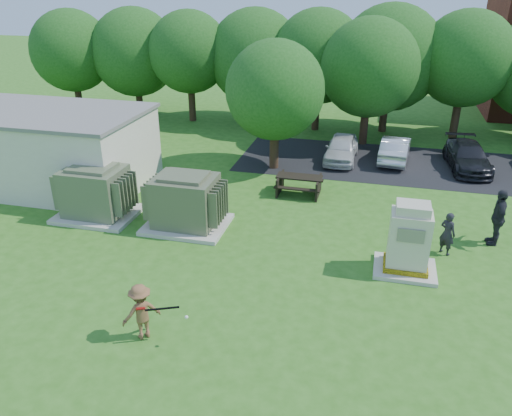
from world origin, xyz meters
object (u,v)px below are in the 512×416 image
(person_by_generator, at_px, (447,233))
(person_walking_right, at_px, (498,217))
(transformer_right, at_px, (186,203))
(car_white, at_px, (341,148))
(batter, at_px, (141,312))
(transformer_left, at_px, (96,193))
(car_dark, at_px, (467,156))
(picnic_table, at_px, (299,183))
(car_silver_a, at_px, (395,149))
(generator_cabinet, at_px, (408,242))

(person_by_generator, relative_size, person_walking_right, 0.75)
(transformer_right, distance_m, car_white, 10.14)
(transformer_right, relative_size, batter, 1.92)
(transformer_left, height_order, car_dark, transformer_left)
(batter, xyz_separation_m, person_by_generator, (7.97, 6.46, -0.02))
(person_by_generator, xyz_separation_m, car_dark, (1.72, 8.94, -0.14))
(picnic_table, bearing_deg, person_walking_right, -19.80)
(transformer_left, xyz_separation_m, person_walking_right, (14.61, 1.40, 0.04))
(transformer_right, bearing_deg, person_by_generator, 1.52)
(transformer_left, distance_m, car_silver_a, 14.72)
(person_by_generator, bearing_deg, car_silver_a, -40.46)
(transformer_right, distance_m, person_by_generator, 9.20)
(batter, distance_m, car_white, 15.54)
(batter, height_order, car_dark, batter)
(generator_cabinet, distance_m, picnic_table, 6.85)
(person_by_generator, height_order, car_white, person_by_generator)
(transformer_left, distance_m, picnic_table, 8.32)
(generator_cabinet, height_order, car_dark, generator_cabinet)
(generator_cabinet, distance_m, person_by_generator, 1.99)
(generator_cabinet, relative_size, car_white, 0.63)
(transformer_right, distance_m, batter, 6.34)
(person_walking_right, xyz_separation_m, car_dark, (0.01, 7.78, -0.40))
(generator_cabinet, xyz_separation_m, car_dark, (3.04, 10.42, -0.41))
(batter, bearing_deg, generator_cabinet, 172.83)
(transformer_left, distance_m, batter, 7.93)
(transformer_left, xyz_separation_m, car_dark, (14.62, 9.19, -0.35))
(transformer_left, height_order, person_walking_right, transformer_left)
(batter, height_order, car_white, batter)
(person_by_generator, height_order, car_dark, person_by_generator)
(person_by_generator, bearing_deg, batter, 78.29)
(transformer_right, height_order, car_dark, transformer_right)
(batter, height_order, person_by_generator, batter)
(picnic_table, distance_m, person_by_generator, 6.82)
(car_white, xyz_separation_m, car_silver_a, (2.64, 0.63, -0.01))
(picnic_table, relative_size, batter, 1.24)
(transformer_left, relative_size, transformer_right, 1.00)
(car_white, xyz_separation_m, car_dark, (6.04, 0.30, -0.02))
(person_by_generator, height_order, car_silver_a, person_by_generator)
(car_dark, bearing_deg, transformer_right, -145.44)
(transformer_right, xyz_separation_m, person_by_generator, (9.20, 0.24, -0.21))
(generator_cabinet, xyz_separation_m, person_by_generator, (1.32, 1.47, -0.27))
(picnic_table, bearing_deg, transformer_left, -150.79)
(transformer_left, relative_size, person_by_generator, 1.97)
(person_walking_right, height_order, car_silver_a, person_walking_right)
(transformer_left, bearing_deg, car_white, 45.99)
(transformer_left, bearing_deg, batter, -51.57)
(picnic_table, relative_size, car_dark, 0.45)
(transformer_right, bearing_deg, generator_cabinet, -8.85)
(transformer_left, xyz_separation_m, person_by_generator, (12.90, 0.24, -0.21))
(generator_cabinet, height_order, car_white, generator_cabinet)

